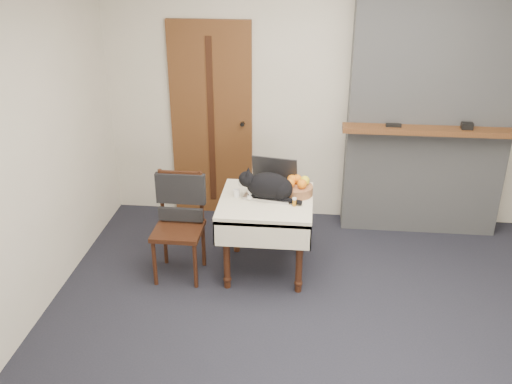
# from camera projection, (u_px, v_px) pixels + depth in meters

# --- Properties ---
(ground) EXTENTS (4.50, 4.50, 0.00)m
(ground) POSITION_uv_depth(u_px,v_px,m) (328.00, 335.00, 4.27)
(ground) COLOR black
(ground) RESTS_ON ground
(room_shell) EXTENTS (4.52, 4.01, 2.61)m
(room_shell) POSITION_uv_depth(u_px,v_px,m) (341.00, 89.00, 3.95)
(room_shell) COLOR beige
(room_shell) RESTS_ON ground
(door) EXTENTS (0.82, 0.10, 2.00)m
(door) POSITION_uv_depth(u_px,v_px,m) (212.00, 122.00, 5.74)
(door) COLOR brown
(door) RESTS_ON ground
(chimney) EXTENTS (1.62, 0.48, 2.60)m
(chimney) POSITION_uv_depth(u_px,v_px,m) (430.00, 102.00, 5.31)
(chimney) COLOR gray
(chimney) RESTS_ON ground
(side_table) EXTENTS (0.78, 0.78, 0.70)m
(side_table) POSITION_uv_depth(u_px,v_px,m) (266.00, 211.00, 4.84)
(side_table) COLOR #361B0E
(side_table) RESTS_ON ground
(laptop) EXTENTS (0.45, 0.40, 0.30)m
(laptop) POSITION_uv_depth(u_px,v_px,m) (272.00, 185.00, 4.88)
(laptop) COLOR #B7B7BC
(laptop) RESTS_ON side_table
(cat) EXTENTS (0.55, 0.24, 0.27)m
(cat) POSITION_uv_depth(u_px,v_px,m) (269.00, 186.00, 4.76)
(cat) COLOR black
(cat) RESTS_ON side_table
(cream_jar) EXTENTS (0.06, 0.06, 0.06)m
(cream_jar) POSITION_uv_depth(u_px,v_px,m) (236.00, 193.00, 4.83)
(cream_jar) COLOR white
(cream_jar) RESTS_ON side_table
(pill_bottle) EXTENTS (0.04, 0.04, 0.07)m
(pill_bottle) POSITION_uv_depth(u_px,v_px,m) (294.00, 202.00, 4.66)
(pill_bottle) COLOR #AA6A14
(pill_bottle) RESTS_ON side_table
(fruit_basket) EXTENTS (0.28, 0.28, 0.16)m
(fruit_basket) POSITION_uv_depth(u_px,v_px,m) (297.00, 187.00, 4.86)
(fruit_basket) COLOR #AF6E46
(fruit_basket) RESTS_ON side_table
(desk_clutter) EXTENTS (0.12, 0.08, 0.01)m
(desk_clutter) POSITION_uv_depth(u_px,v_px,m) (292.00, 196.00, 4.84)
(desk_clutter) COLOR black
(desk_clutter) RESTS_ON side_table
(chair) EXTENTS (0.43, 0.41, 0.92)m
(chair) POSITION_uv_depth(u_px,v_px,m) (180.00, 210.00, 4.86)
(chair) COLOR #361B0E
(chair) RESTS_ON ground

